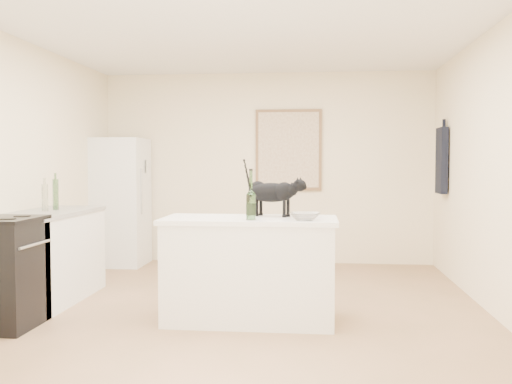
# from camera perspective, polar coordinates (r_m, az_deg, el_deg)

# --- Properties ---
(floor) EXTENTS (5.50, 5.50, 0.00)m
(floor) POSITION_cam_1_polar(r_m,az_deg,el_deg) (5.28, -1.48, -12.13)
(floor) COLOR #A47857
(floor) RESTS_ON ground
(ceiling) EXTENTS (5.50, 5.50, 0.00)m
(ceiling) POSITION_cam_1_polar(r_m,az_deg,el_deg) (5.25, -1.52, 16.46)
(ceiling) COLOR white
(ceiling) RESTS_ON ground
(wall_back) EXTENTS (4.50, 0.00, 4.50)m
(wall_back) POSITION_cam_1_polar(r_m,az_deg,el_deg) (7.84, 1.08, 2.40)
(wall_back) COLOR #FBE7C2
(wall_back) RESTS_ON ground
(wall_front) EXTENTS (4.50, 0.00, 4.50)m
(wall_front) POSITION_cam_1_polar(r_m,az_deg,el_deg) (2.40, -9.96, 1.16)
(wall_front) COLOR #FBE7C2
(wall_front) RESTS_ON ground
(wall_left) EXTENTS (0.00, 5.50, 5.50)m
(wall_left) POSITION_cam_1_polar(r_m,az_deg,el_deg) (5.83, -24.00, 1.96)
(wall_left) COLOR #FBE7C2
(wall_left) RESTS_ON ground
(wall_right) EXTENTS (0.00, 5.50, 5.50)m
(wall_right) POSITION_cam_1_polar(r_m,az_deg,el_deg) (5.31, 23.38, 1.91)
(wall_right) COLOR #FBE7C2
(wall_right) RESTS_ON ground
(island_base) EXTENTS (1.44, 0.67, 0.86)m
(island_base) POSITION_cam_1_polar(r_m,az_deg,el_deg) (4.98, -0.64, -7.98)
(island_base) COLOR white
(island_base) RESTS_ON floor
(island_top) EXTENTS (1.50, 0.70, 0.04)m
(island_top) POSITION_cam_1_polar(r_m,az_deg,el_deg) (4.92, -0.64, -2.82)
(island_top) COLOR white
(island_top) RESTS_ON island_base
(left_cabinets) EXTENTS (0.60, 1.40, 0.86)m
(left_cabinets) POSITION_cam_1_polar(r_m,az_deg,el_deg) (6.03, -19.91, -6.24)
(left_cabinets) COLOR white
(left_cabinets) RESTS_ON floor
(left_countertop) EXTENTS (0.62, 1.44, 0.04)m
(left_countertop) POSITION_cam_1_polar(r_m,az_deg,el_deg) (5.98, -19.99, -1.97)
(left_countertop) COLOR gray
(left_countertop) RESTS_ON left_cabinets
(stove) EXTENTS (0.60, 0.60, 0.90)m
(stove) POSITION_cam_1_polar(r_m,az_deg,el_deg) (5.25, -24.23, -7.46)
(stove) COLOR black
(stove) RESTS_ON floor
(fridge) EXTENTS (0.68, 0.68, 1.70)m
(fridge) POSITION_cam_1_polar(r_m,az_deg,el_deg) (7.87, -13.47, -0.96)
(fridge) COLOR white
(fridge) RESTS_ON floor
(artwork_frame) EXTENTS (0.90, 0.03, 1.10)m
(artwork_frame) POSITION_cam_1_polar(r_m,az_deg,el_deg) (7.79, 3.27, 4.23)
(artwork_frame) COLOR brown
(artwork_frame) RESTS_ON wall_back
(artwork_canvas) EXTENTS (0.82, 0.00, 1.02)m
(artwork_canvas) POSITION_cam_1_polar(r_m,az_deg,el_deg) (7.77, 3.26, 4.23)
(artwork_canvas) COLOR beige
(artwork_canvas) RESTS_ON wall_back
(hanging_garment) EXTENTS (0.08, 0.34, 0.80)m
(hanging_garment) POSITION_cam_1_polar(r_m,az_deg,el_deg) (7.27, 18.08, 3.00)
(hanging_garment) COLOR black
(hanging_garment) RESTS_ON wall_right
(black_cat) EXTENTS (0.56, 0.35, 0.38)m
(black_cat) POSITION_cam_1_polar(r_m,az_deg,el_deg) (5.03, 1.55, -0.30)
(black_cat) COLOR black
(black_cat) RESTS_ON island_top
(wine_bottle) EXTENTS (0.08, 0.08, 0.37)m
(wine_bottle) POSITION_cam_1_polar(r_m,az_deg,el_deg) (4.72, -0.51, -0.55)
(wine_bottle) COLOR #286026
(wine_bottle) RESTS_ON island_top
(glass_bowl) EXTENTS (0.27, 0.27, 0.06)m
(glass_bowl) POSITION_cam_1_polar(r_m,az_deg,el_deg) (4.71, 4.91, -2.44)
(glass_bowl) COLOR silver
(glass_bowl) RESTS_ON island_top
(fridge_paper) EXTENTS (0.05, 0.14, 0.18)m
(fridge_paper) POSITION_cam_1_polar(r_m,az_deg,el_deg) (7.83, -10.92, 2.52)
(fridge_paper) COLOR beige
(fridge_paper) RESTS_ON fridge
(counter_bottle_cluster) EXTENTS (0.09, 0.23, 0.31)m
(counter_bottle_cluster) POSITION_cam_1_polar(r_m,az_deg,el_deg) (6.02, -19.84, -0.37)
(counter_bottle_cluster) COLOR #194D1E
(counter_bottle_cluster) RESTS_ON left_countertop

